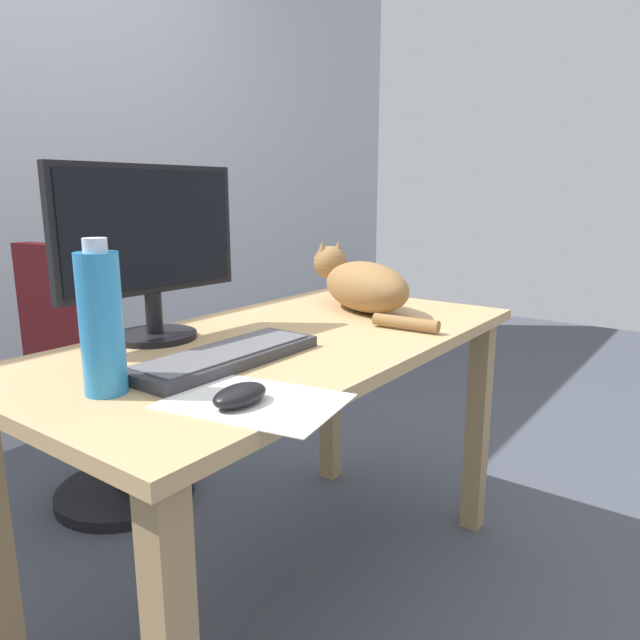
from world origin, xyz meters
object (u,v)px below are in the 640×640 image
cat (361,284)px  water_bottle (101,322)px  office_chair (107,396)px  computer_mouse (240,395)px  keyboard (226,356)px  monitor (150,246)px

cat → water_bottle: 0.90m
office_chair → computer_mouse: 1.16m
office_chair → computer_mouse: size_ratio=8.40×
office_chair → water_bottle: (-0.50, -0.80, 0.45)m
computer_mouse → water_bottle: water_bottle is taller
keyboard → monitor: bearing=81.8°
office_chair → monitor: size_ratio=1.92×
monitor → water_bottle: monitor is taller
office_chair → monitor: bearing=-110.1°
keyboard → cat: (0.64, 0.07, 0.07)m
office_chair → water_bottle: bearing=-122.2°
keyboard → water_bottle: water_bottle is taller
water_bottle → computer_mouse: bearing=-67.7°
cat → computer_mouse: bearing=-161.2°
office_chair → keyboard: bearing=-106.2°
computer_mouse → office_chair: bearing=68.5°
keyboard → computer_mouse: size_ratio=4.00×
office_chair → cat: bearing=-62.3°
monitor → cat: monitor is taller
office_chair → keyboard: size_ratio=2.10×
keyboard → water_bottle: bearing=172.4°
water_bottle → cat: bearing=2.4°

